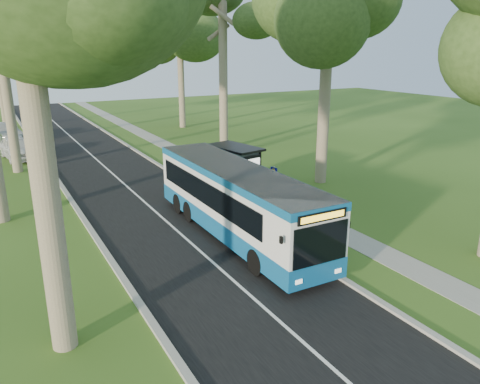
% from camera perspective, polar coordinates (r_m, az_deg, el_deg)
% --- Properties ---
extents(ground, '(120.00, 120.00, 0.00)m').
position_cam_1_polar(ground, '(21.19, 3.83, -5.36)').
color(ground, '#37581B').
rests_on(ground, ground).
extents(road, '(7.00, 100.00, 0.02)m').
position_cam_1_polar(road, '(28.54, -13.15, 0.23)').
color(road, black).
rests_on(road, ground).
extents(kerb_east, '(0.25, 100.00, 0.12)m').
position_cam_1_polar(kerb_east, '(29.60, -6.65, 1.29)').
color(kerb_east, '#9E9B93').
rests_on(kerb_east, ground).
extents(kerb_west, '(0.25, 100.00, 0.12)m').
position_cam_1_polar(kerb_west, '(27.85, -20.07, -0.69)').
color(kerb_west, '#9E9B93').
rests_on(kerb_west, ground).
extents(centre_line, '(0.12, 100.00, 0.00)m').
position_cam_1_polar(centre_line, '(28.53, -13.15, 0.26)').
color(centre_line, white).
rests_on(centre_line, road).
extents(footpath, '(1.50, 100.00, 0.02)m').
position_cam_1_polar(footpath, '(30.82, -1.49, 1.94)').
color(footpath, gray).
rests_on(footpath, ground).
extents(bus, '(2.52, 11.86, 3.14)m').
position_cam_1_polar(bus, '(20.54, -0.42, -1.22)').
color(bus, white).
rests_on(bus, ground).
extents(bus_stop_sign, '(0.14, 0.39, 2.83)m').
position_cam_1_polar(bus_stop_sign, '(22.11, 4.11, 0.40)').
color(bus_stop_sign, gray).
rests_on(bus_stop_sign, ground).
extents(bus_shelter, '(2.38, 3.56, 2.82)m').
position_cam_1_polar(bus_shelter, '(26.18, 0.12, 3.68)').
color(bus_shelter, black).
rests_on(bus_shelter, ground).
extents(litter_bin, '(0.55, 0.55, 0.97)m').
position_cam_1_polar(litter_bin, '(24.76, 2.08, -0.75)').
color(litter_bin, black).
rests_on(litter_bin, ground).
extents(car_white, '(2.57, 5.05, 1.65)m').
position_cam_1_polar(car_white, '(39.37, -25.47, 4.85)').
color(car_white, silver).
rests_on(car_white, ground).
extents(car_silver, '(2.75, 5.18, 1.62)m').
position_cam_1_polar(car_silver, '(47.54, -26.68, 6.54)').
color(car_silver, '#979A9E').
rests_on(car_silver, ground).
extents(tree_east_d, '(5.20, 5.20, 14.06)m').
position_cam_1_polar(tree_east_d, '(50.07, -7.44, 19.71)').
color(tree_east_d, '#7A6B56').
rests_on(tree_east_d, ground).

